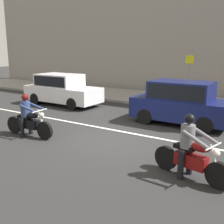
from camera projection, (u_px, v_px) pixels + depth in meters
name	position (u px, v px, depth m)	size (l,w,h in m)	color
ground_plane	(115.00, 139.00, 9.60)	(80.00, 80.00, 0.00)	#262626
sidewalk_slab	(188.00, 102.00, 16.12)	(40.00, 4.40, 0.14)	gray
lane_marking_stripe	(119.00, 131.00, 10.54)	(18.00, 0.14, 0.01)	silver
motorcycle_with_rider_denim_blue	(28.00, 119.00, 9.82)	(2.14, 0.70, 1.54)	black
motorcycle_with_rider_gray	(191.00, 153.00, 6.56)	(2.03, 0.81, 1.60)	black
parked_hatchback_navy	(181.00, 102.00, 11.33)	(3.95, 1.76, 1.80)	#11194C
parked_sedan_white	(62.00, 89.00, 15.46)	(4.47, 1.82, 1.72)	silver
street_sign_post	(189.00, 74.00, 15.34)	(0.44, 0.08, 2.64)	gray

